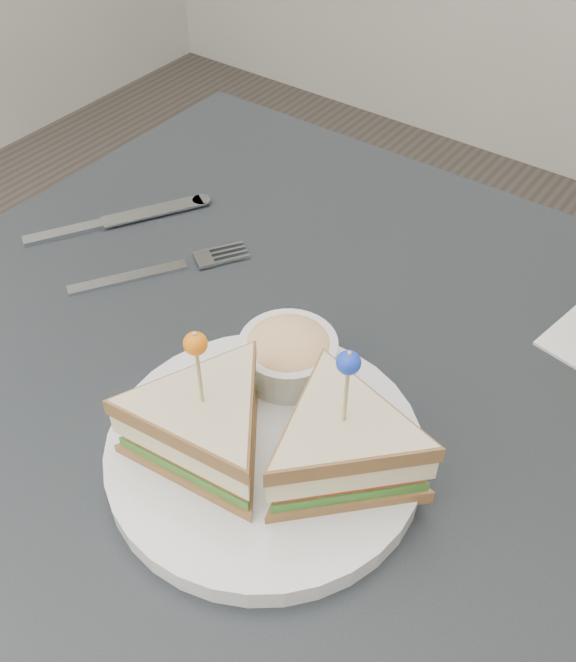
{
  "coord_description": "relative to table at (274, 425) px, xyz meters",
  "views": [
    {
      "loc": [
        0.28,
        -0.36,
        1.24
      ],
      "look_at": [
        0.01,
        0.01,
        0.8
      ],
      "focal_mm": 40.0,
      "sensor_mm": 36.0,
      "label": 1
    }
  ],
  "objects": [
    {
      "name": "cutlery_fork",
      "position": [
        -0.18,
        0.05,
        0.08
      ],
      "size": [
        0.12,
        0.17,
        0.01
      ],
      "rotation": [
        0.0,
        0.0,
        -0.58
      ],
      "color": "silver",
      "rests_on": "table"
    },
    {
      "name": "cutlery_knife",
      "position": [
        -0.29,
        0.07,
        0.08
      ],
      "size": [
        0.13,
        0.19,
        0.01
      ],
      "rotation": [
        0.0,
        0.0,
        -0.54
      ],
      "color": "#B4B9BF",
      "rests_on": "table"
    },
    {
      "name": "table",
      "position": [
        0.0,
        0.0,
        0.0
      ],
      "size": [
        0.8,
        0.8,
        0.75
      ],
      "color": "black",
      "rests_on": "ground"
    },
    {
      "name": "plate_meal",
      "position": [
        0.06,
        -0.08,
        0.12
      ],
      "size": [
        0.34,
        0.34,
        0.15
      ],
      "rotation": [
        0.0,
        0.0,
        -0.42
      ],
      "color": "silver",
      "rests_on": "table"
    }
  ]
}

